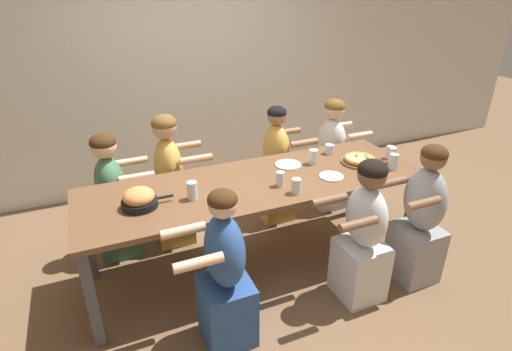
{
  "coord_description": "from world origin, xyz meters",
  "views": [
    {
      "loc": [
        -1.1,
        -2.56,
        2.17
      ],
      "look_at": [
        0.0,
        0.0,
        0.84
      ],
      "focal_mm": 28.0,
      "sensor_mm": 36.0,
      "label": 1
    }
  ],
  "objects_px": {
    "skillet_bowl": "(139,199)",
    "diner_far_midleft": "(171,185)",
    "drinking_glass_b": "(392,155)",
    "empty_plate_a": "(288,165)",
    "pizza_board_main": "(360,160)",
    "cocktail_glass_blue": "(329,150)",
    "diner_near_right": "(420,221)",
    "drinking_glass_g": "(280,180)",
    "diner_far_left": "(113,200)",
    "drinking_glass_c": "(390,153)",
    "diner_near_midright": "(363,237)",
    "drinking_glass_e": "(313,158)",
    "drinking_glass_a": "(192,192)",
    "diner_far_midright": "(276,169)",
    "empty_plate_b": "(331,176)",
    "drinking_glass_f": "(296,187)",
    "drinking_glass_d": "(393,162)",
    "diner_near_midleft": "(225,277)",
    "diner_far_right": "(331,158)"
  },
  "relations": [
    {
      "from": "pizza_board_main",
      "to": "empty_plate_a",
      "type": "distance_m",
      "value": 0.62
    },
    {
      "from": "pizza_board_main",
      "to": "diner_far_midright",
      "type": "bearing_deg",
      "value": 124.0
    },
    {
      "from": "drinking_glass_e",
      "to": "diner_near_right",
      "type": "distance_m",
      "value": 0.98
    },
    {
      "from": "diner_near_midright",
      "to": "empty_plate_a",
      "type": "bearing_deg",
      "value": 13.11
    },
    {
      "from": "drinking_glass_g",
      "to": "diner_near_midright",
      "type": "height_order",
      "value": "diner_near_midright"
    },
    {
      "from": "diner_far_midleft",
      "to": "diner_near_midright",
      "type": "xyz_separation_m",
      "value": [
        1.11,
        -1.3,
        -0.04
      ]
    },
    {
      "from": "drinking_glass_g",
      "to": "cocktail_glass_blue",
      "type": "bearing_deg",
      "value": 29.95
    },
    {
      "from": "pizza_board_main",
      "to": "drinking_glass_g",
      "type": "distance_m",
      "value": 0.83
    },
    {
      "from": "drinking_glass_e",
      "to": "empty_plate_a",
      "type": "bearing_deg",
      "value": 165.76
    },
    {
      "from": "skillet_bowl",
      "to": "diner_near_right",
      "type": "bearing_deg",
      "value": -16.93
    },
    {
      "from": "drinking_glass_a",
      "to": "diner_near_midleft",
      "type": "height_order",
      "value": "diner_near_midleft"
    },
    {
      "from": "pizza_board_main",
      "to": "empty_plate_a",
      "type": "bearing_deg",
      "value": 161.0
    },
    {
      "from": "drinking_glass_f",
      "to": "diner_far_midleft",
      "type": "xyz_separation_m",
      "value": [
        -0.74,
        0.94,
        -0.27
      ]
    },
    {
      "from": "drinking_glass_a",
      "to": "diner_far_midright",
      "type": "bearing_deg",
      "value": 35.58
    },
    {
      "from": "drinking_glass_d",
      "to": "drinking_glass_f",
      "type": "bearing_deg",
      "value": -176.66
    },
    {
      "from": "drinking_glass_e",
      "to": "cocktail_glass_blue",
      "type": "bearing_deg",
      "value": 28.85
    },
    {
      "from": "empty_plate_b",
      "to": "diner_near_midleft",
      "type": "height_order",
      "value": "diner_near_midleft"
    },
    {
      "from": "skillet_bowl",
      "to": "cocktail_glass_blue",
      "type": "xyz_separation_m",
      "value": [
        1.72,
        0.31,
        -0.02
      ]
    },
    {
      "from": "drinking_glass_c",
      "to": "empty_plate_a",
      "type": "bearing_deg",
      "value": 166.31
    },
    {
      "from": "empty_plate_b",
      "to": "diner_near_midright",
      "type": "height_order",
      "value": "diner_near_midright"
    },
    {
      "from": "empty_plate_b",
      "to": "skillet_bowl",
      "type": "bearing_deg",
      "value": 175.27
    },
    {
      "from": "skillet_bowl",
      "to": "diner_far_midleft",
      "type": "relative_size",
      "value": 0.29
    },
    {
      "from": "pizza_board_main",
      "to": "cocktail_glass_blue",
      "type": "relative_size",
      "value": 2.89
    },
    {
      "from": "skillet_bowl",
      "to": "diner_near_midright",
      "type": "relative_size",
      "value": 0.31
    },
    {
      "from": "diner_far_left",
      "to": "drinking_glass_e",
      "type": "bearing_deg",
      "value": 71.83
    },
    {
      "from": "drinking_glass_f",
      "to": "drinking_glass_b",
      "type": "bearing_deg",
      "value": 9.04
    },
    {
      "from": "diner_far_left",
      "to": "skillet_bowl",
      "type": "bearing_deg",
      "value": 12.23
    },
    {
      "from": "drinking_glass_b",
      "to": "drinking_glass_f",
      "type": "bearing_deg",
      "value": -170.96
    },
    {
      "from": "drinking_glass_f",
      "to": "diner_near_midleft",
      "type": "bearing_deg",
      "value": -152.46
    },
    {
      "from": "drinking_glass_f",
      "to": "diner_far_midright",
      "type": "bearing_deg",
      "value": 72.28
    },
    {
      "from": "drinking_glass_b",
      "to": "empty_plate_a",
      "type": "bearing_deg",
      "value": 160.2
    },
    {
      "from": "diner_far_midleft",
      "to": "diner_near_right",
      "type": "xyz_separation_m",
      "value": [
        1.65,
        -1.3,
        -0.04
      ]
    },
    {
      "from": "drinking_glass_f",
      "to": "drinking_glass_d",
      "type": "bearing_deg",
      "value": 3.34
    },
    {
      "from": "cocktail_glass_blue",
      "to": "diner_far_midleft",
      "type": "xyz_separation_m",
      "value": [
        -1.38,
        0.39,
        -0.26
      ]
    },
    {
      "from": "diner_near_midleft",
      "to": "drinking_glass_e",
      "type": "bearing_deg",
      "value": -54.38
    },
    {
      "from": "cocktail_glass_blue",
      "to": "drinking_glass_d",
      "type": "relative_size",
      "value": 0.81
    },
    {
      "from": "diner_near_midright",
      "to": "diner_far_midleft",
      "type": "bearing_deg",
      "value": 40.39
    },
    {
      "from": "pizza_board_main",
      "to": "diner_far_midright",
      "type": "distance_m",
      "value": 0.87
    },
    {
      "from": "diner_far_left",
      "to": "diner_far_right",
      "type": "relative_size",
      "value": 0.96
    },
    {
      "from": "pizza_board_main",
      "to": "drinking_glass_c",
      "type": "xyz_separation_m",
      "value": [
        0.31,
        -0.02,
        0.02
      ]
    },
    {
      "from": "drinking_glass_c",
      "to": "drinking_glass_f",
      "type": "relative_size",
      "value": 1.0
    },
    {
      "from": "diner_far_midleft",
      "to": "diner_far_midright",
      "type": "bearing_deg",
      "value": 90.0
    },
    {
      "from": "drinking_glass_c",
      "to": "diner_near_right",
      "type": "distance_m",
      "value": 0.7
    },
    {
      "from": "empty_plate_a",
      "to": "drinking_glass_g",
      "type": "bearing_deg",
      "value": -126.39
    },
    {
      "from": "diner_far_midright",
      "to": "diner_far_midleft",
      "type": "relative_size",
      "value": 0.96
    },
    {
      "from": "pizza_board_main",
      "to": "diner_far_left",
      "type": "relative_size",
      "value": 0.28
    },
    {
      "from": "empty_plate_b",
      "to": "diner_near_midleft",
      "type": "distance_m",
      "value": 1.21
    },
    {
      "from": "empty_plate_b",
      "to": "drinking_glass_a",
      "type": "bearing_deg",
      "value": 175.42
    },
    {
      "from": "skillet_bowl",
      "to": "pizza_board_main",
      "type": "bearing_deg",
      "value": 0.57
    },
    {
      "from": "diner_far_midleft",
      "to": "diner_near_right",
      "type": "relative_size",
      "value": 1.05
    }
  ]
}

